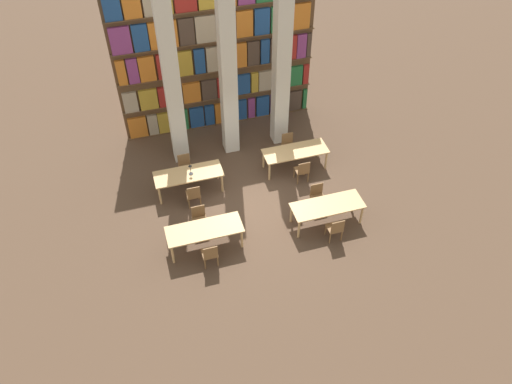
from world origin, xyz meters
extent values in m
plane|color=#4C3828|center=(0.00, 0.00, 0.00)|extent=(40.00, 40.00, 0.00)
cube|color=brown|center=(0.00, 4.56, 2.75)|extent=(6.89, 0.06, 5.50)
cube|color=brown|center=(0.00, 4.56, 0.01)|extent=(6.89, 0.35, 0.03)
cube|color=orange|center=(-3.03, 4.52, 0.44)|extent=(0.64, 0.20, 0.83)
cube|color=tan|center=(-2.49, 4.52, 0.44)|extent=(0.34, 0.20, 0.83)
cube|color=#B7932D|center=(-1.98, 4.52, 0.44)|extent=(0.64, 0.20, 0.83)
cube|color=#236B38|center=(-1.40, 4.52, 0.44)|extent=(0.37, 0.20, 0.83)
cube|color=navy|center=(-0.88, 4.52, 0.44)|extent=(0.50, 0.20, 0.83)
cube|color=navy|center=(-0.41, 4.52, 0.44)|extent=(0.34, 0.20, 0.83)
cube|color=orange|center=(0.04, 4.52, 0.44)|extent=(0.47, 0.20, 0.83)
cube|color=navy|center=(0.68, 4.52, 0.44)|extent=(0.65, 0.20, 0.83)
cube|color=#84387A|center=(1.20, 4.52, 0.44)|extent=(0.25, 0.20, 0.83)
cube|color=navy|center=(1.64, 4.52, 0.44)|extent=(0.49, 0.20, 0.83)
cube|color=#84387A|center=(2.28, 4.52, 0.44)|extent=(0.68, 0.20, 0.83)
cube|color=#47382D|center=(2.93, 4.52, 0.44)|extent=(0.49, 0.20, 0.83)
cube|color=#236B38|center=(3.32, 4.52, 0.44)|extent=(0.15, 0.20, 0.83)
cube|color=brown|center=(0.00, 4.56, 1.11)|extent=(6.89, 0.35, 0.03)
cube|color=tan|center=(-3.11, 4.52, 1.52)|extent=(0.48, 0.20, 0.78)
cube|color=#B7932D|center=(-2.49, 4.52, 1.52)|extent=(0.62, 0.20, 0.78)
cube|color=maroon|center=(-1.93, 4.52, 1.52)|extent=(0.44, 0.20, 0.78)
cube|color=tan|center=(-1.49, 4.52, 1.52)|extent=(0.28, 0.20, 0.78)
cube|color=orange|center=(-0.98, 4.52, 1.52)|extent=(0.61, 0.20, 0.78)
cube|color=#47382D|center=(-0.35, 4.52, 1.52)|extent=(0.54, 0.20, 0.78)
cube|color=maroon|center=(0.19, 4.52, 1.52)|extent=(0.49, 0.20, 0.78)
cube|color=navy|center=(0.81, 4.52, 1.52)|extent=(0.68, 0.20, 0.78)
cube|color=#B7932D|center=(1.33, 4.52, 1.52)|extent=(0.26, 0.20, 0.78)
cube|color=tan|center=(1.79, 4.52, 1.52)|extent=(0.61, 0.20, 0.78)
cube|color=#47382D|center=(2.33, 4.52, 1.52)|extent=(0.42, 0.20, 0.78)
cube|color=#236B38|center=(2.88, 4.52, 1.52)|extent=(0.54, 0.20, 0.78)
cube|color=maroon|center=(3.29, 4.52, 1.52)|extent=(0.21, 0.20, 0.78)
cube|color=brown|center=(0.00, 4.56, 2.22)|extent=(6.89, 0.35, 0.03)
cube|color=orange|center=(-3.20, 4.52, 2.68)|extent=(0.30, 0.20, 0.89)
cube|color=#84387A|center=(-2.83, 4.52, 2.68)|extent=(0.35, 0.20, 0.89)
cube|color=orange|center=(-2.36, 4.52, 2.68)|extent=(0.53, 0.20, 0.89)
cube|color=maroon|center=(-1.79, 4.52, 2.68)|extent=(0.48, 0.20, 0.89)
cube|color=#B7932D|center=(-1.17, 4.52, 2.68)|extent=(0.63, 0.20, 0.89)
cube|color=navy|center=(-0.60, 4.52, 2.68)|extent=(0.36, 0.20, 0.89)
cube|color=tan|center=(-0.03, 4.52, 2.68)|extent=(0.68, 0.20, 0.89)
cube|color=orange|center=(0.69, 4.52, 2.68)|extent=(0.70, 0.20, 0.89)
cube|color=#47382D|center=(1.28, 4.52, 2.68)|extent=(0.42, 0.20, 0.89)
cube|color=navy|center=(1.70, 4.52, 2.68)|extent=(0.30, 0.20, 0.89)
cube|color=#47382D|center=(2.17, 4.52, 2.68)|extent=(0.55, 0.20, 0.89)
cube|color=maroon|center=(2.68, 4.52, 2.68)|extent=(0.35, 0.20, 0.89)
cube|color=#84387A|center=(3.05, 4.52, 2.68)|extent=(0.34, 0.20, 0.89)
cube|color=#47382D|center=(3.32, 4.52, 2.68)|extent=(0.15, 0.20, 0.89)
cube|color=brown|center=(0.00, 4.56, 3.32)|extent=(6.89, 0.35, 0.03)
cube|color=#84387A|center=(-3.02, 4.52, 3.78)|extent=(0.65, 0.20, 0.90)
cube|color=navy|center=(-2.40, 4.52, 3.78)|extent=(0.49, 0.20, 0.90)
cube|color=orange|center=(-1.90, 4.52, 3.78)|extent=(0.47, 0.20, 0.90)
cube|color=orange|center=(-1.43, 4.52, 3.78)|extent=(0.39, 0.20, 0.90)
cube|color=#47382D|center=(-0.94, 4.52, 3.78)|extent=(0.49, 0.20, 0.90)
cube|color=tan|center=(-0.32, 4.52, 3.78)|extent=(0.66, 0.20, 0.90)
cube|color=#47382D|center=(0.35, 4.52, 3.78)|extent=(0.58, 0.20, 0.90)
cube|color=orange|center=(0.98, 4.52, 3.78)|extent=(0.56, 0.20, 0.90)
cube|color=navy|center=(1.58, 4.52, 3.78)|extent=(0.52, 0.20, 0.90)
cube|color=#236B38|center=(2.22, 4.52, 3.78)|extent=(0.65, 0.20, 0.90)
cube|color=orange|center=(2.95, 4.52, 3.78)|extent=(0.65, 0.20, 0.90)
cube|color=brown|center=(0.00, 4.56, 4.42)|extent=(6.89, 0.35, 0.03)
cube|color=navy|center=(-3.08, 4.52, 4.83)|extent=(0.53, 0.20, 0.81)
cube|color=orange|center=(-2.50, 4.52, 4.83)|extent=(0.54, 0.20, 0.81)
cube|color=tan|center=(-1.97, 4.52, 4.83)|extent=(0.39, 0.20, 0.81)
cube|color=#B7932D|center=(-1.51, 4.52, 4.83)|extent=(0.46, 0.20, 0.81)
cube|color=beige|center=(-1.77, 2.95, 3.00)|extent=(0.50, 0.50, 6.00)
cube|color=beige|center=(0.00, 2.95, 3.00)|extent=(0.50, 0.50, 6.00)
cube|color=beige|center=(1.77, 2.95, 3.00)|extent=(0.50, 0.50, 6.00)
cube|color=tan|center=(-1.83, -1.21, 0.72)|extent=(2.15, 0.81, 0.04)
cylinder|color=tan|center=(-2.83, -1.53, 0.35)|extent=(0.07, 0.07, 0.70)
cylinder|color=tan|center=(-0.84, -1.53, 0.35)|extent=(0.07, 0.07, 0.70)
cylinder|color=tan|center=(-2.83, -0.88, 0.35)|extent=(0.07, 0.07, 0.70)
cylinder|color=tan|center=(-0.84, -0.88, 0.35)|extent=(0.07, 0.07, 0.70)
cylinder|color=brown|center=(-2.03, -1.66, 0.20)|extent=(0.04, 0.04, 0.40)
cylinder|color=brown|center=(-1.67, -1.66, 0.20)|extent=(0.04, 0.04, 0.40)
cylinder|color=brown|center=(-2.03, -2.00, 0.20)|extent=(0.04, 0.04, 0.40)
cylinder|color=brown|center=(-1.67, -2.00, 0.20)|extent=(0.04, 0.04, 0.40)
cube|color=brown|center=(-1.85, -1.83, 0.42)|extent=(0.42, 0.40, 0.04)
cube|color=brown|center=(-1.85, -2.02, 0.65)|extent=(0.40, 0.03, 0.42)
cylinder|color=brown|center=(-1.67, -0.75, 0.20)|extent=(0.04, 0.04, 0.40)
cylinder|color=brown|center=(-2.03, -0.75, 0.20)|extent=(0.04, 0.04, 0.40)
cylinder|color=brown|center=(-1.67, -0.41, 0.20)|extent=(0.04, 0.04, 0.40)
cylinder|color=brown|center=(-2.03, -0.41, 0.20)|extent=(0.04, 0.04, 0.40)
cube|color=brown|center=(-1.85, -0.58, 0.42)|extent=(0.42, 0.40, 0.04)
cube|color=brown|center=(-1.85, -0.40, 0.65)|extent=(0.40, 0.03, 0.42)
cube|color=tan|center=(1.83, -1.33, 0.72)|extent=(2.15, 0.81, 0.04)
cylinder|color=tan|center=(0.84, -1.66, 0.35)|extent=(0.07, 0.07, 0.70)
cylinder|color=tan|center=(2.83, -1.66, 0.35)|extent=(0.07, 0.07, 0.70)
cylinder|color=tan|center=(0.84, -1.01, 0.35)|extent=(0.07, 0.07, 0.70)
cylinder|color=tan|center=(2.83, -1.01, 0.35)|extent=(0.07, 0.07, 0.70)
cylinder|color=brown|center=(1.63, -1.79, 0.20)|extent=(0.04, 0.04, 0.40)
cylinder|color=brown|center=(1.99, -1.79, 0.20)|extent=(0.04, 0.04, 0.40)
cylinder|color=brown|center=(1.63, -2.13, 0.20)|extent=(0.04, 0.04, 0.40)
cylinder|color=brown|center=(1.99, -2.13, 0.20)|extent=(0.04, 0.04, 0.40)
cube|color=brown|center=(1.81, -1.96, 0.42)|extent=(0.42, 0.40, 0.04)
cube|color=brown|center=(1.81, -2.14, 0.65)|extent=(0.40, 0.03, 0.42)
cylinder|color=brown|center=(1.99, -0.88, 0.20)|extent=(0.04, 0.04, 0.40)
cylinder|color=brown|center=(1.63, -0.88, 0.20)|extent=(0.04, 0.04, 0.40)
cylinder|color=brown|center=(1.99, -0.54, 0.20)|extent=(0.04, 0.04, 0.40)
cylinder|color=brown|center=(1.63, -0.54, 0.20)|extent=(0.04, 0.04, 0.40)
cube|color=brown|center=(1.81, -0.71, 0.42)|extent=(0.42, 0.40, 0.04)
cube|color=brown|center=(1.81, -0.52, 0.65)|extent=(0.40, 0.03, 0.42)
cube|color=tan|center=(-1.82, 1.21, 0.72)|extent=(2.15, 0.81, 0.04)
cylinder|color=tan|center=(-2.81, 0.88, 0.35)|extent=(0.07, 0.07, 0.70)
cylinder|color=tan|center=(-0.82, 0.88, 0.35)|extent=(0.07, 0.07, 0.70)
cylinder|color=tan|center=(-2.81, 1.53, 0.35)|extent=(0.07, 0.07, 0.70)
cylinder|color=tan|center=(-0.82, 1.53, 0.35)|extent=(0.07, 0.07, 0.70)
cylinder|color=brown|center=(-1.99, 0.75, 0.20)|extent=(0.04, 0.04, 0.40)
cylinder|color=brown|center=(-1.63, 0.75, 0.20)|extent=(0.04, 0.04, 0.40)
cylinder|color=brown|center=(-1.99, 0.41, 0.20)|extent=(0.04, 0.04, 0.40)
cylinder|color=brown|center=(-1.63, 0.41, 0.20)|extent=(0.04, 0.04, 0.40)
cube|color=brown|center=(-1.81, 0.58, 0.42)|extent=(0.42, 0.40, 0.04)
cube|color=brown|center=(-1.81, 0.40, 0.65)|extent=(0.40, 0.03, 0.42)
cylinder|color=brown|center=(-1.63, 1.66, 0.20)|extent=(0.04, 0.04, 0.40)
cylinder|color=brown|center=(-1.99, 1.66, 0.20)|extent=(0.04, 0.04, 0.40)
cylinder|color=brown|center=(-1.63, 2.00, 0.20)|extent=(0.04, 0.04, 0.40)
cylinder|color=brown|center=(-1.99, 2.00, 0.20)|extent=(0.04, 0.04, 0.40)
cube|color=brown|center=(-1.81, 1.83, 0.42)|extent=(0.42, 0.40, 0.04)
cube|color=brown|center=(-1.81, 2.02, 0.65)|extent=(0.40, 0.03, 0.42)
cylinder|color=black|center=(-1.74, 1.16, 0.75)|extent=(0.14, 0.14, 0.01)
cylinder|color=black|center=(-1.74, 1.16, 0.91)|extent=(0.02, 0.02, 0.30)
cone|color=black|center=(-1.74, 1.16, 1.09)|extent=(0.11, 0.11, 0.07)
cube|color=tan|center=(1.78, 1.30, 0.72)|extent=(2.15, 0.81, 0.04)
cylinder|color=tan|center=(0.79, 0.97, 0.35)|extent=(0.07, 0.07, 0.70)
cylinder|color=tan|center=(2.78, 0.97, 0.35)|extent=(0.07, 0.07, 0.70)
cylinder|color=tan|center=(0.79, 1.62, 0.35)|extent=(0.07, 0.07, 0.70)
cylinder|color=tan|center=(2.78, 1.62, 0.35)|extent=(0.07, 0.07, 0.70)
cylinder|color=brown|center=(1.61, 0.84, 0.20)|extent=(0.04, 0.04, 0.40)
cylinder|color=brown|center=(1.97, 0.84, 0.20)|extent=(0.04, 0.04, 0.40)
cylinder|color=brown|center=(1.61, 0.50, 0.20)|extent=(0.04, 0.04, 0.40)
cylinder|color=brown|center=(1.97, 0.50, 0.20)|extent=(0.04, 0.04, 0.40)
cube|color=brown|center=(1.79, 0.67, 0.42)|extent=(0.42, 0.40, 0.04)
cube|color=brown|center=(1.79, 0.49, 0.65)|extent=(0.40, 0.03, 0.42)
cylinder|color=brown|center=(1.97, 1.75, 0.20)|extent=(0.04, 0.04, 0.40)
cylinder|color=brown|center=(1.61, 1.75, 0.20)|extent=(0.04, 0.04, 0.40)
cylinder|color=brown|center=(1.97, 2.09, 0.20)|extent=(0.04, 0.04, 0.40)
cylinder|color=brown|center=(1.61, 2.09, 0.20)|extent=(0.04, 0.04, 0.40)
cube|color=brown|center=(1.79, 1.92, 0.42)|extent=(0.42, 0.40, 0.04)
cube|color=brown|center=(1.79, 2.11, 0.65)|extent=(0.40, 0.03, 0.42)
camera|label=1|loc=(-3.11, -10.50, 11.19)|focal=35.00mm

